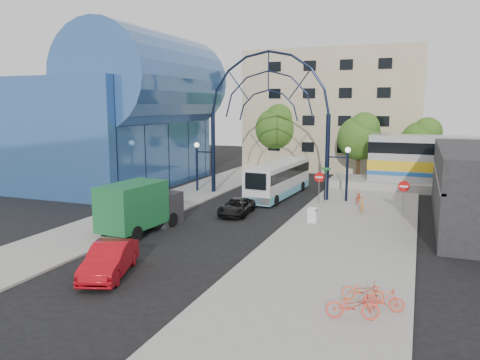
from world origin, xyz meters
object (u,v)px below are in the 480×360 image
at_px(green_truck, 141,207).
at_px(bike_near_a, 359,197).
at_px(do_not_enter_sign, 404,190).
at_px(sandwich_board, 312,214).
at_px(street_name_sign, 326,178).
at_px(tree_north_c, 423,139).
at_px(bike_far_b, 384,299).
at_px(bike_near_b, 362,205).
at_px(tree_north_b, 278,126).
at_px(black_suv, 236,207).
at_px(tree_north_a, 360,136).
at_px(stop_sign, 319,180).
at_px(gateway_arch, 268,94).
at_px(red_sedan, 109,260).
at_px(bike_far_c, 353,306).
at_px(bike_far_a, 363,291).
at_px(city_bus, 279,179).

bearing_deg(green_truck, bike_near_a, 52.77).
xyz_separation_m(do_not_enter_sign, sandwich_board, (-5.40, -4.02, -1.23)).
distance_m(green_truck, bike_near_a, 17.27).
bearing_deg(street_name_sign, sandwich_board, -86.54).
relative_size(tree_north_c, green_truck, 1.03).
relative_size(bike_near_a, bike_far_b, 1.20).
height_order(do_not_enter_sign, bike_near_b, do_not_enter_sign).
distance_m(street_name_sign, bike_near_a, 3.02).
xyz_separation_m(tree_north_b, black_suv, (3.86, -23.04, -4.70)).
distance_m(do_not_enter_sign, tree_north_a, 16.86).
distance_m(tree_north_a, black_suv, 20.40).
distance_m(do_not_enter_sign, bike_far_b, 16.04).
xyz_separation_m(do_not_enter_sign, black_suv, (-11.02, -3.11, -1.41)).
height_order(sandwich_board, tree_north_a, tree_north_a).
bearing_deg(green_truck, stop_sign, 57.01).
distance_m(tree_north_b, tree_north_c, 16.15).
relative_size(green_truck, bike_near_b, 3.44).
relative_size(street_name_sign, bike_near_a, 1.55).
height_order(gateway_arch, bike_near_a, gateway_arch).
distance_m(do_not_enter_sign, bike_near_a, 5.12).
bearing_deg(bike_near_b, tree_north_b, 117.54).
height_order(tree_north_b, bike_near_a, tree_north_b).
bearing_deg(street_name_sign, tree_north_b, 117.65).
xyz_separation_m(street_name_sign, green_truck, (-9.02, -11.92, -0.58)).
bearing_deg(bike_far_b, sandwich_board, 22.55).
height_order(stop_sign, red_sedan, stop_sign).
xyz_separation_m(tree_north_a, red_sedan, (-7.10, -32.26, -3.86)).
bearing_deg(tree_north_c, street_name_sign, -114.31).
height_order(green_truck, bike_near_b, green_truck).
distance_m(gateway_arch, do_not_enter_sign, 13.43).
xyz_separation_m(tree_north_a, black_suv, (-6.14, -19.04, -4.04)).
height_order(tree_north_b, bike_near_b, tree_north_b).
bearing_deg(gateway_arch, bike_far_c, -64.75).
xyz_separation_m(tree_north_c, green_truck, (-15.95, -27.24, -2.73)).
distance_m(bike_far_b, bike_far_c, 1.48).
bearing_deg(bike_far_c, bike_near_a, -6.93).
height_order(tree_north_c, bike_far_c, tree_north_c).
bearing_deg(tree_north_b, tree_north_a, -21.80).
height_order(bike_near_b, bike_far_a, bike_near_b).
bearing_deg(city_bus, bike_near_a, -5.30).
height_order(black_suv, bike_near_a, black_suv).
bearing_deg(gateway_arch, sandwich_board, -55.09).
xyz_separation_m(stop_sign, bike_near_b, (3.46, -1.73, -1.32)).
relative_size(stop_sign, tree_north_b, 0.31).
bearing_deg(bike_near_a, bike_far_b, -81.72).
xyz_separation_m(red_sedan, bike_far_a, (11.09, 0.94, -0.20)).
bearing_deg(bike_far_a, bike_far_b, -127.78).
distance_m(sandwich_board, city_bus, 9.89).
distance_m(black_suv, bike_far_a, 15.92).
height_order(red_sedan, bike_far_c, red_sedan).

